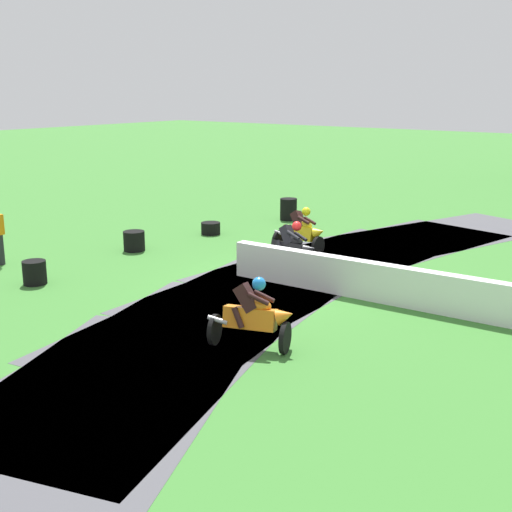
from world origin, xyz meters
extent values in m
plane|color=#38752D|center=(0.00, 0.00, 0.00)|extent=(120.00, 120.00, 0.00)
cube|color=#47474C|center=(1.14, 7.77, 0.00)|extent=(6.32, 9.31, 0.01)
cube|color=#47474C|center=(0.45, 5.24, 0.00)|extent=(5.44, 9.14, 0.01)
cube|color=#47474C|center=(0.07, 2.63, 0.00)|extent=(4.47, 8.83, 0.01)
cube|color=#47474C|center=(0.02, 0.00, 0.00)|extent=(4.11, 8.69, 0.01)
cube|color=#47474C|center=(0.28, -2.62, 0.00)|extent=(5.10, 9.05, 0.01)
cube|color=#47474C|center=(0.86, -5.18, 0.00)|extent=(6.01, 9.26, 0.01)
cube|color=#47474C|center=(1.75, -7.66, 0.00)|extent=(6.84, 9.35, 0.01)
cube|color=white|center=(5.49, 0.22, 0.45)|extent=(13.37, 0.82, 0.90)
cylinder|color=black|center=(-0.59, 2.85, 0.29)|extent=(0.09, 0.71, 0.71)
cylinder|color=black|center=(-1.99, 2.85, 0.29)|extent=(0.09, 0.71, 0.71)
cube|color=yellow|center=(-1.29, 2.91, 0.59)|extent=(1.00, 0.36, 0.45)
ellipsoid|color=yellow|center=(-1.11, 2.97, 0.84)|extent=(0.44, 0.33, 0.29)
cone|color=yellow|center=(-0.61, 2.94, 0.70)|extent=(0.39, 0.40, 0.46)
cylinder|color=#B2B2B7|center=(-1.89, 2.78, 0.53)|extent=(0.41, 0.12, 0.17)
cube|color=#331919|center=(-1.37, 2.99, 0.96)|extent=(0.50, 0.41, 0.61)
sphere|color=yellow|center=(-1.15, 3.05, 1.24)|extent=(0.26, 0.26, 0.26)
cylinder|color=#331919|center=(-1.09, 3.17, 0.95)|extent=(0.43, 0.14, 0.24)
cylinder|color=#331919|center=(-1.09, 2.82, 1.02)|extent=(0.43, 0.14, 0.24)
cylinder|color=#331919|center=(-1.47, 3.09, 0.57)|extent=(0.27, 0.19, 0.42)
cylinder|color=#331919|center=(-1.47, 2.74, 0.64)|extent=(0.27, 0.19, 0.42)
cylinder|color=black|center=(0.31, 0.90, 0.29)|extent=(0.12, 0.74, 0.74)
cylinder|color=black|center=(-1.09, 0.96, 0.29)|extent=(0.12, 0.74, 0.74)
cube|color=black|center=(-0.38, 1.01, 0.58)|extent=(1.01, 0.42, 0.46)
ellipsoid|color=black|center=(-0.20, 1.07, 0.83)|extent=(0.45, 0.35, 0.30)
cone|color=black|center=(0.30, 1.02, 0.69)|extent=(0.40, 0.41, 0.47)
cylinder|color=#B2B2B7|center=(-0.99, 0.90, 0.53)|extent=(0.41, 0.14, 0.18)
cube|color=black|center=(-0.46, 1.12, 0.95)|extent=(0.50, 0.44, 0.62)
sphere|color=red|center=(-0.24, 1.18, 1.22)|extent=(0.26, 0.26, 0.26)
cylinder|color=black|center=(-0.17, 1.28, 0.93)|extent=(0.43, 0.16, 0.24)
cylinder|color=black|center=(-0.19, 0.94, 1.02)|extent=(0.43, 0.16, 0.24)
cylinder|color=black|center=(-0.55, 1.20, 0.55)|extent=(0.27, 0.22, 0.42)
cylinder|color=black|center=(-0.57, 0.85, 0.65)|extent=(0.27, 0.22, 0.42)
cylinder|color=black|center=(2.80, -3.75, 0.30)|extent=(0.31, 0.68, 0.69)
cylinder|color=black|center=(1.47, -4.20, 0.30)|extent=(0.31, 0.68, 0.69)
cube|color=orange|center=(2.12, -3.93, 0.59)|extent=(1.06, 0.65, 0.44)
ellipsoid|color=orange|center=(2.27, -3.83, 0.85)|extent=(0.52, 0.44, 0.28)
cone|color=orange|center=(2.75, -3.69, 0.71)|extent=(0.48, 0.42, 0.45)
cylinder|color=#B2B2B7|center=(1.59, -4.25, 0.53)|extent=(0.42, 0.22, 0.17)
cube|color=#331919|center=(2.02, -3.89, 0.97)|extent=(0.58, 0.40, 0.60)
sphere|color=#1E7FE0|center=(2.22, -3.78, 1.25)|extent=(0.26, 0.26, 0.26)
cylinder|color=#331919|center=(2.23, -3.63, 0.97)|extent=(0.43, 0.21, 0.24)
cylinder|color=#331919|center=(2.34, -3.97, 1.02)|extent=(0.43, 0.21, 0.24)
cylinder|color=#331919|center=(1.89, -3.81, 0.58)|extent=(0.31, 0.14, 0.42)
cylinder|color=#331919|center=(2.00, -4.15, 0.64)|extent=(0.31, 0.14, 0.42)
cylinder|color=black|center=(-4.38, 6.89, 0.10)|extent=(0.62, 0.62, 0.20)
cylinder|color=black|center=(-4.38, 6.89, 0.30)|extent=(0.62, 0.62, 0.20)
cylinder|color=black|center=(-4.38, 6.89, 0.50)|extent=(0.62, 0.62, 0.20)
cylinder|color=black|center=(-4.38, 6.89, 0.70)|extent=(0.62, 0.62, 0.20)
cylinder|color=black|center=(-5.07, 3.27, 0.10)|extent=(0.64, 0.64, 0.20)
cylinder|color=black|center=(-5.07, 3.27, 0.30)|extent=(0.64, 0.64, 0.20)
cylinder|color=black|center=(-5.38, 0.10, 0.10)|extent=(0.64, 0.64, 0.20)
cylinder|color=black|center=(-5.38, 0.10, 0.30)|extent=(0.64, 0.64, 0.20)
cylinder|color=black|center=(-5.38, 0.10, 0.50)|extent=(0.64, 0.64, 0.20)
cylinder|color=black|center=(-4.76, -3.83, 0.10)|extent=(0.58, 0.58, 0.20)
cylinder|color=black|center=(-4.76, -3.83, 0.30)|extent=(0.58, 0.58, 0.20)
cylinder|color=black|center=(-4.76, -3.83, 0.50)|extent=(0.58, 0.58, 0.20)
cylinder|color=#232328|center=(-7.17, -3.25, 0.43)|extent=(0.24, 0.24, 0.86)
camera|label=1|loc=(9.35, -13.35, 4.81)|focal=46.92mm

